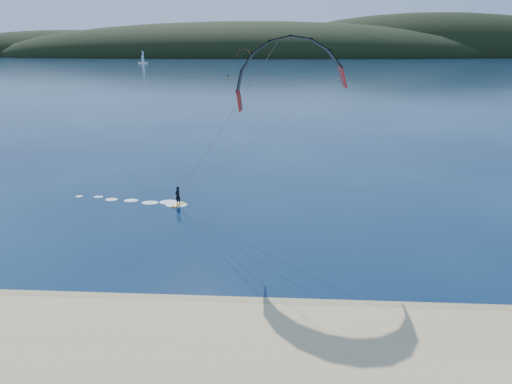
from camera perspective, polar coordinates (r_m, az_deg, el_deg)
ground at (r=20.79m, az=-7.67°, el=-22.31°), size 1800.00×1800.00×0.00m
wet_sand at (r=24.28m, az=-5.69°, el=-15.31°), size 220.00×2.50×0.10m
headland at (r=760.79m, az=3.08°, el=17.56°), size 1200.00×310.00×140.00m
kitesurfer_near at (r=31.35m, az=3.77°, el=12.49°), size 24.70×8.09×14.62m
kitesurfer_far at (r=210.06m, az=-1.69°, el=17.55°), size 12.49×6.57×13.12m
sailboat at (r=434.20m, az=-14.85°, el=16.36°), size 9.20×5.77×12.84m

